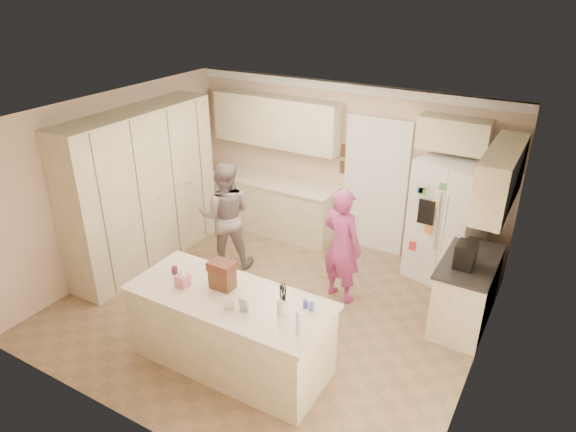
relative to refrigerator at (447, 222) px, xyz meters
The scene contains 41 objects.
floor 2.77m from the refrigerator, 132.44° to the right, with size 5.20×4.60×0.02m, color #8C6E4E.
ceiling 3.13m from the refrigerator, 132.44° to the right, with size 5.20×4.60×0.02m, color white.
wall_back 1.85m from the refrigerator, 167.94° to the left, with size 5.20×0.02×2.60m, color beige.
wall_front 4.61m from the refrigerator, 112.61° to the right, with size 5.20×0.02×2.60m, color beige.
wall_left 4.80m from the refrigerator, 156.18° to the right, with size 0.02×4.60×2.60m, color beige.
wall_right 2.15m from the refrigerator, 66.43° to the right, with size 0.02×4.60×2.60m, color beige.
crown_back 2.43m from the refrigerator, 169.50° to the left, with size 5.20×0.08×0.12m, color white.
pantry_bank 4.43m from the refrigerator, 156.93° to the right, with size 0.60×2.60×2.35m, color beige.
back_base_cab 2.95m from the refrigerator, behind, with size 2.20×0.60×0.88m, color beige.
back_countertop 2.92m from the refrigerator, behind, with size 2.24×0.63×0.04m, color #EFE5C4.
back_upper_cab 3.09m from the refrigerator, behind, with size 2.20×0.35×0.80m, color beige.
doorway_opening 1.27m from the refrigerator, 164.06° to the left, with size 0.90×0.06×2.10m, color black.
doorway_casing 1.27m from the refrigerator, 165.60° to the left, with size 1.02×0.03×2.22m, color white.
wall_frame_upper 1.89m from the refrigerator, 169.07° to the left, with size 0.15×0.02×0.20m, color brown.
wall_frame_lower 1.82m from the refrigerator, 169.07° to the left, with size 0.15×0.02×0.20m, color brown.
refrigerator is the anchor object (origin of this frame).
fridge_seam 0.35m from the refrigerator, 90.00° to the right, with size 0.01×0.02×1.78m, color gray.
fridge_dispenser 0.49m from the refrigerator, 121.08° to the right, with size 0.22×0.03×0.35m, color black.
fridge_handle_l 0.40m from the refrigerator, 97.70° to the right, with size 0.02×0.02×0.85m, color silver.
fridge_handle_r 0.40m from the refrigerator, 82.30° to the right, with size 0.02×0.02×0.85m, color silver.
over_fridge_cab 1.22m from the refrigerator, 121.27° to the left, with size 0.95×0.35×0.45m, color beige.
right_base_cab 1.17m from the refrigerator, 60.24° to the right, with size 0.60×1.20×0.88m, color beige.
right_countertop 1.07m from the refrigerator, 60.71° to the right, with size 0.63×1.24×0.04m, color #2D2B28.
right_upper_cab 1.44m from the refrigerator, 48.06° to the right, with size 0.35×1.50×0.70m, color beige.
coffee_maker 1.24m from the refrigerator, 66.90° to the right, with size 0.22×0.28×0.30m, color black.
island_base 3.44m from the refrigerator, 117.33° to the right, with size 2.20×0.90×0.88m, color beige.
island_top 3.41m from the refrigerator, 117.33° to the right, with size 2.28×0.96×0.05m, color #EFE5C4.
utensil_crock 3.12m from the refrigerator, 107.09° to the right, with size 0.13×0.13×0.15m, color white.
tissue_box 3.78m from the refrigerator, 124.05° to the right, with size 0.13×0.13×0.14m, color pink.
tissue_plume 3.79m from the refrigerator, 124.05° to the right, with size 0.08×0.08×0.08m, color white.
dollhouse_body 3.40m from the refrigerator, 120.35° to the right, with size 0.26×0.18×0.22m, color brown.
dollhouse_roof 3.41m from the refrigerator, 120.35° to the right, with size 0.28×0.20×0.10m, color #592D1E.
jam_jar 3.81m from the refrigerator, 128.44° to the right, with size 0.07×0.07×0.09m, color #59263F.
greeting_card_a 3.53m from the refrigerator, 113.67° to the right, with size 0.12×0.01×0.16m, color white.
greeting_card_b 3.43m from the refrigerator, 111.71° to the right, with size 0.12×0.01×0.16m, color silver.
water_bottle 3.24m from the refrigerator, 100.97° to the right, with size 0.07×0.07×0.24m, color silver.
shaker_salt 2.91m from the refrigerator, 104.87° to the right, with size 0.05×0.05×0.09m, color #3F4FB9.
shaker_pepper 2.89m from the refrigerator, 103.53° to the right, with size 0.05×0.05×0.09m, color #3F4FB9.
teen_boy 3.18m from the refrigerator, 156.73° to the right, with size 0.80×0.62×1.65m, color gray.
teen_girl 1.61m from the refrigerator, 131.51° to the right, with size 0.59×0.39×1.61m, color #BA3797.
fridge_magnets 0.36m from the refrigerator, 90.00° to the right, with size 0.76×0.02×1.44m, color tan, non-canonical shape.
Camera 1 is at (3.06, -4.77, 4.09)m, focal length 32.00 mm.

